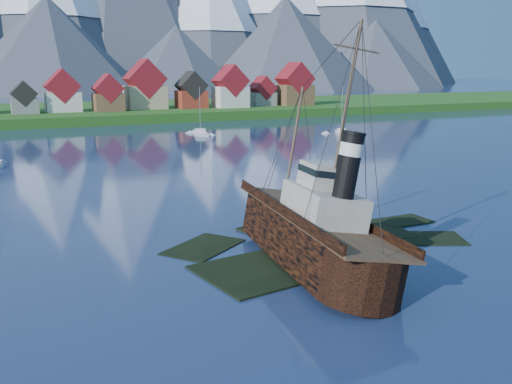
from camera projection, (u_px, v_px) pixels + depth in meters
name	position (u px, v px, depth m)	size (l,w,h in m)	color
ground	(314.00, 252.00, 54.36)	(1400.00, 1400.00, 0.00)	navy
shoal	(318.00, 247.00, 57.08)	(31.71, 21.24, 1.14)	black
shore_bank	(64.00, 117.00, 203.68)	(600.00, 80.00, 3.20)	#244E16
seawall	(82.00, 126.00, 170.30)	(600.00, 2.50, 2.00)	#3F3D38
tugboat_wreck	(299.00, 228.00, 52.12)	(6.58, 28.36, 22.47)	black
sailboat_d	(341.00, 133.00, 149.83)	(6.62, 9.54, 13.03)	silver
sailboat_e	(200.00, 133.00, 149.72)	(5.05, 11.38, 12.82)	silver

